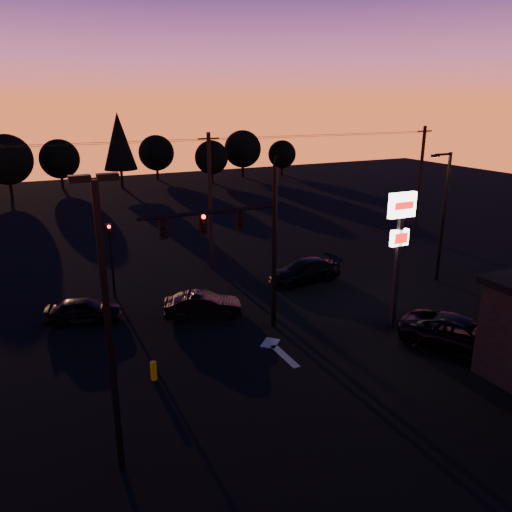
# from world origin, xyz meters

# --- Properties ---
(ground) EXTENTS (120.00, 120.00, 0.00)m
(ground) POSITION_xyz_m (0.00, 0.00, 0.00)
(ground) COLOR black
(ground) RESTS_ON ground
(lane_arrow) EXTENTS (1.20, 3.10, 0.01)m
(lane_arrow) POSITION_xyz_m (0.50, 1.67, 0.01)
(lane_arrow) COLOR beige
(lane_arrow) RESTS_ON ground
(traffic_signal_mast) EXTENTS (6.79, 0.52, 8.58)m
(traffic_signal_mast) POSITION_xyz_m (-0.10, 3.99, 4.94)
(traffic_signal_mast) COLOR black
(traffic_signal_mast) RESTS_ON ground
(secondary_signal) EXTENTS (0.30, 0.31, 4.35)m
(secondary_signal) POSITION_xyz_m (-5.00, 11.49, 2.86)
(secondary_signal) COLOR black
(secondary_signal) RESTS_ON ground
(parking_lot_light) EXTENTS (1.25, 0.30, 9.14)m
(parking_lot_light) POSITION_xyz_m (-7.50, -3.00, 5.27)
(parking_lot_light) COLOR black
(parking_lot_light) RESTS_ON ground
(pylon_sign) EXTENTS (1.50, 0.28, 6.80)m
(pylon_sign) POSITION_xyz_m (7.00, 1.50, 4.91)
(pylon_sign) COLOR black
(pylon_sign) RESTS_ON ground
(streetlight) EXTENTS (1.55, 0.35, 8.00)m
(streetlight) POSITION_xyz_m (13.91, 5.50, 4.42)
(streetlight) COLOR black
(streetlight) RESTS_ON ground
(utility_pole_1) EXTENTS (1.40, 0.26, 9.00)m
(utility_pole_1) POSITION_xyz_m (2.00, 14.00, 4.59)
(utility_pole_1) COLOR black
(utility_pole_1) RESTS_ON ground
(utility_pole_2) EXTENTS (1.40, 0.26, 9.00)m
(utility_pole_2) POSITION_xyz_m (20.00, 14.00, 4.59)
(utility_pole_2) COLOR black
(utility_pole_2) RESTS_ON ground
(power_wires) EXTENTS (36.00, 1.22, 0.07)m
(power_wires) POSITION_xyz_m (2.00, 14.00, 8.57)
(power_wires) COLOR black
(power_wires) RESTS_ON ground
(bollard) EXTENTS (0.26, 0.26, 0.79)m
(bollard) POSITION_xyz_m (-5.26, 1.63, 0.40)
(bollard) COLOR #BCB903
(bollard) RESTS_ON ground
(tree_2) EXTENTS (5.77, 5.78, 7.26)m
(tree_2) POSITION_xyz_m (-10.00, 48.00, 4.37)
(tree_2) COLOR black
(tree_2) RESTS_ON ground
(tree_3) EXTENTS (4.95, 4.95, 6.22)m
(tree_3) POSITION_xyz_m (-4.00, 52.00, 3.75)
(tree_3) COLOR black
(tree_3) RESTS_ON ground
(tree_4) EXTENTS (4.18, 4.18, 9.50)m
(tree_4) POSITION_xyz_m (3.00, 49.00, 5.93)
(tree_4) COLOR black
(tree_4) RESTS_ON ground
(tree_5) EXTENTS (4.95, 4.95, 6.22)m
(tree_5) POSITION_xyz_m (9.00, 54.00, 3.75)
(tree_5) COLOR black
(tree_5) RESTS_ON ground
(tree_6) EXTENTS (4.54, 4.54, 5.71)m
(tree_6) POSITION_xyz_m (15.00, 48.00, 3.43)
(tree_6) COLOR black
(tree_6) RESTS_ON ground
(tree_7) EXTENTS (5.36, 5.36, 6.74)m
(tree_7) POSITION_xyz_m (21.00, 51.00, 4.06)
(tree_7) COLOR black
(tree_7) RESTS_ON ground
(tree_8) EXTENTS (4.12, 4.12, 5.19)m
(tree_8) POSITION_xyz_m (27.00, 50.00, 3.12)
(tree_8) COLOR black
(tree_8) RESTS_ON ground
(car_left) EXTENTS (4.08, 2.53, 1.30)m
(car_left) POSITION_xyz_m (-7.06, 8.63, 0.65)
(car_left) COLOR black
(car_left) RESTS_ON ground
(car_mid) EXTENTS (4.26, 2.56, 1.33)m
(car_mid) POSITION_xyz_m (-1.33, 6.58, 0.66)
(car_mid) COLOR black
(car_mid) RESTS_ON ground
(car_right) EXTENTS (4.87, 2.20, 1.38)m
(car_right) POSITION_xyz_m (6.27, 8.86, 0.69)
(car_right) COLOR black
(car_right) RESTS_ON ground
(suv_parked) EXTENTS (4.85, 6.10, 1.54)m
(suv_parked) POSITION_xyz_m (8.04, -2.07, 0.77)
(suv_parked) COLOR black
(suv_parked) RESTS_ON ground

